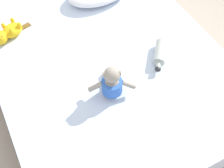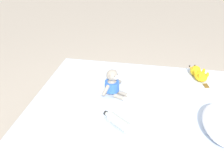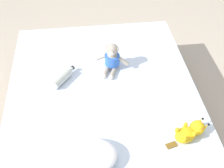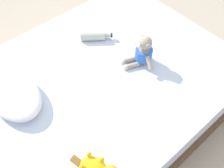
{
  "view_description": "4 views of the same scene",
  "coord_description": "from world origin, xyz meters",
  "px_view_note": "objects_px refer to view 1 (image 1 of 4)",
  "views": [
    {
      "loc": [
        -0.57,
        -1.19,
        1.92
      ],
      "look_at": [
        -0.11,
        -0.28,
        0.53
      ],
      "focal_mm": 47.65,
      "sensor_mm": 36.0,
      "label": 1
    },
    {
      "loc": [
        1.85,
        0.1,
        1.69
      ],
      "look_at": [
        -0.11,
        -0.28,
        0.53
      ],
      "focal_mm": 43.62,
      "sensor_mm": 36.0,
      "label": 2
    },
    {
      "loc": [
        0.11,
        1.5,
        2.03
      ],
      "look_at": [
        -0.07,
        0.02,
        0.53
      ],
      "focal_mm": 45.26,
      "sensor_mm": 36.0,
      "label": 3
    },
    {
      "loc": [
        -0.91,
        0.72,
        1.84
      ],
      "look_at": [
        -0.15,
        0.06,
        0.49
      ],
      "focal_mm": 40.87,
      "sensor_mm": 36.0,
      "label": 4
    }
  ],
  "objects_px": {
    "bed": "(108,78)",
    "plush_yellow_creature": "(7,33)",
    "glass_bottle": "(160,53)",
    "plush_monkey": "(112,83)"
  },
  "relations": [
    {
      "from": "bed",
      "to": "plush_yellow_creature",
      "type": "bearing_deg",
      "value": 138.5
    },
    {
      "from": "plush_yellow_creature",
      "to": "glass_bottle",
      "type": "distance_m",
      "value": 1.05
    },
    {
      "from": "bed",
      "to": "glass_bottle",
      "type": "bearing_deg",
      "value": -25.78
    },
    {
      "from": "bed",
      "to": "plush_yellow_creature",
      "type": "distance_m",
      "value": 0.77
    },
    {
      "from": "bed",
      "to": "plush_monkey",
      "type": "relative_size",
      "value": 6.78
    },
    {
      "from": "plush_yellow_creature",
      "to": "glass_bottle",
      "type": "xyz_separation_m",
      "value": [
        0.85,
        -0.63,
        -0.01
      ]
    },
    {
      "from": "plush_yellow_creature",
      "to": "bed",
      "type": "bearing_deg",
      "value": -41.5
    },
    {
      "from": "plush_monkey",
      "to": "glass_bottle",
      "type": "distance_m",
      "value": 0.43
    },
    {
      "from": "bed",
      "to": "plush_monkey",
      "type": "distance_m",
      "value": 0.43
    },
    {
      "from": "bed",
      "to": "glass_bottle",
      "type": "height_order",
      "value": "glass_bottle"
    }
  ]
}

